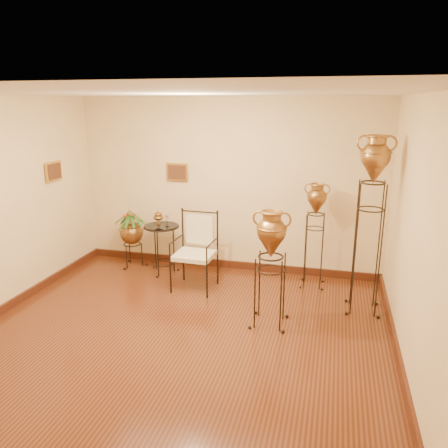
% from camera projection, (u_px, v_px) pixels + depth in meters
% --- Properties ---
extents(ground, '(5.00, 5.00, 0.00)m').
position_uv_depth(ground, '(176.00, 341.00, 5.13)').
color(ground, maroon).
rests_on(ground, ground).
extents(room_shell, '(5.02, 5.02, 2.81)m').
position_uv_depth(room_shell, '(171.00, 197.00, 4.67)').
color(room_shell, '#FADFA1').
rests_on(room_shell, ground).
extents(amphora_tall, '(0.51, 0.51, 2.36)m').
position_uv_depth(amphora_tall, '(369.00, 224.00, 5.58)').
color(amphora_tall, black).
rests_on(amphora_tall, ground).
extents(amphora_mid, '(0.38, 0.38, 1.60)m').
position_uv_depth(amphora_mid, '(315.00, 235.00, 6.49)').
color(amphora_mid, black).
rests_on(amphora_mid, ground).
extents(amphora_short, '(0.51, 0.51, 1.50)m').
position_uv_depth(amphora_short, '(270.00, 268.00, 5.35)').
color(amphora_short, black).
rests_on(amphora_short, ground).
extents(planter_urn, '(0.63, 0.63, 1.14)m').
position_uv_depth(planter_urn, '(131.00, 230.00, 7.34)').
color(planter_urn, black).
rests_on(planter_urn, ground).
extents(armchair, '(0.67, 0.62, 1.15)m').
position_uv_depth(armchair, '(194.00, 252.00, 6.44)').
color(armchair, black).
rests_on(armchair, ground).
extents(side_table, '(0.56, 0.56, 1.01)m').
position_uv_depth(side_table, '(162.00, 248.00, 7.11)').
color(side_table, black).
rests_on(side_table, ground).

